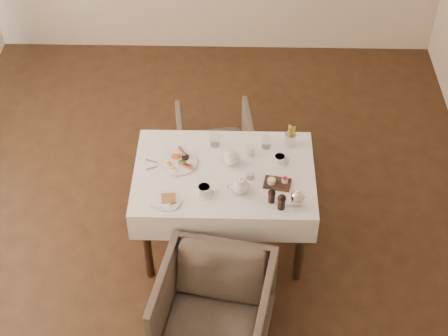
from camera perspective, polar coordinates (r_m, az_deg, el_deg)
table at (r=4.92m, az=0.01°, el=-1.30°), size 1.28×0.88×0.75m
armchair_near at (r=4.59m, az=-0.85°, el=-11.77°), size 0.84×0.86×0.67m
armchair_far at (r=5.74m, az=-0.78°, el=1.93°), size 0.69×0.70×0.57m
breakfast_plate at (r=4.91m, az=-3.89°, el=0.59°), size 0.29×0.29×0.04m
side_plate at (r=4.64m, az=-4.87°, el=-2.74°), size 0.21×0.20×0.02m
teapot_centre at (r=4.85m, az=0.59°, el=0.95°), size 0.20×0.17×0.13m
teapot_front at (r=4.65m, az=1.36°, el=-1.43°), size 0.18×0.15×0.13m
creamer at (r=4.95m, az=2.17°, el=1.51°), size 0.07×0.07×0.07m
teacup_near at (r=4.66m, az=-1.67°, el=-1.88°), size 0.14×0.14×0.07m
teacup_far at (r=4.90m, az=4.66°, el=0.70°), size 0.13×0.13×0.06m
glass_left at (r=5.01m, az=-0.79°, el=2.36°), size 0.08×0.08×0.10m
glass_mid at (r=4.77m, az=2.22°, el=-0.44°), size 0.07×0.07×0.09m
glass_right at (r=5.00m, az=3.53°, el=2.18°), size 0.08×0.08×0.10m
condiment_board at (r=4.75m, az=4.43°, el=-1.22°), size 0.21×0.16×0.05m
pepper_mill_left at (r=4.60m, az=3.98°, el=-2.32°), size 0.07×0.07×0.11m
pepper_mill_right at (r=4.56m, az=4.80°, el=-2.80°), size 0.07×0.07×0.12m
silver_pot at (r=4.60m, az=6.10°, el=-2.41°), size 0.14×0.13×0.13m
fries_cup at (r=5.02m, az=5.54°, el=2.64°), size 0.08×0.08×0.17m
cutlery_fork at (r=4.92m, az=-5.54°, el=0.42°), size 0.18×0.08×0.00m
cutlery_knife at (r=4.89m, az=-5.51°, el=0.14°), size 0.17×0.09×0.00m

